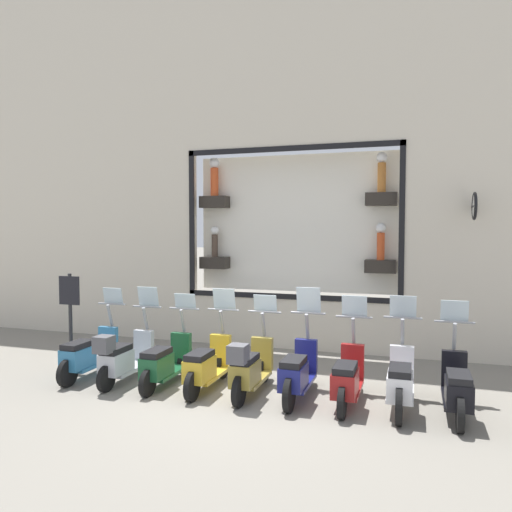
# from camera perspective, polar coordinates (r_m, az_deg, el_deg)

# --- Properties ---
(ground_plane) EXTENTS (120.00, 120.00, 0.00)m
(ground_plane) POSITION_cam_1_polar(r_m,az_deg,el_deg) (8.36, -2.01, -15.86)
(ground_plane) COLOR gray
(building_facade) EXTENTS (1.19, 36.00, 8.78)m
(building_facade) POSITION_cam_1_polar(r_m,az_deg,el_deg) (11.49, 4.19, 11.84)
(building_facade) COLOR beige
(building_facade) RESTS_ON ground_plane
(scooter_black_0) EXTENTS (1.80, 0.61, 1.59)m
(scooter_black_0) POSITION_cam_1_polar(r_m,az_deg,el_deg) (7.96, 22.00, -13.84)
(scooter_black_0) COLOR black
(scooter_black_0) RESTS_ON ground_plane
(scooter_white_1) EXTENTS (1.81, 0.61, 1.63)m
(scooter_white_1) POSITION_cam_1_polar(r_m,az_deg,el_deg) (7.94, 16.19, -13.65)
(scooter_white_1) COLOR black
(scooter_white_1) RESTS_ON ground_plane
(scooter_red_2) EXTENTS (1.79, 0.60, 1.60)m
(scooter_red_2) POSITION_cam_1_polar(r_m,az_deg,el_deg) (8.00, 10.40, -13.61)
(scooter_red_2) COLOR black
(scooter_red_2) RESTS_ON ground_plane
(scooter_navy_3) EXTENTS (1.81, 0.60, 1.71)m
(scooter_navy_3) POSITION_cam_1_polar(r_m,az_deg,el_deg) (8.13, 4.78, -13.13)
(scooter_navy_3) COLOR black
(scooter_navy_3) RESTS_ON ground_plane
(scooter_olive_4) EXTENTS (1.80, 0.61, 1.55)m
(scooter_olive_4) POSITION_cam_1_polar(r_m,az_deg,el_deg) (8.27, -0.77, -12.69)
(scooter_olive_4) COLOR black
(scooter_olive_4) RESTS_ON ground_plane
(scooter_yellow_5) EXTENTS (1.80, 0.60, 1.63)m
(scooter_yellow_5) POSITION_cam_1_polar(r_m,az_deg,el_deg) (8.61, -5.69, -12.34)
(scooter_yellow_5) COLOR black
(scooter_yellow_5) RESTS_ON ground_plane
(scooter_green_6) EXTENTS (1.79, 0.60, 1.51)m
(scooter_green_6) POSITION_cam_1_polar(r_m,az_deg,el_deg) (8.94, -10.42, -11.90)
(scooter_green_6) COLOR black
(scooter_green_6) RESTS_ON ground_plane
(scooter_silver_7) EXTENTS (1.79, 0.61, 1.61)m
(scooter_silver_7) POSITION_cam_1_polar(r_m,az_deg,el_deg) (9.26, -14.97, -11.12)
(scooter_silver_7) COLOR black
(scooter_silver_7) RESTS_ON ground_plane
(scooter_teal_8) EXTENTS (1.80, 0.61, 1.56)m
(scooter_teal_8) POSITION_cam_1_polar(r_m,az_deg,el_deg) (9.76, -18.69, -10.65)
(scooter_teal_8) COLOR black
(scooter_teal_8) RESTS_ON ground_plane
(shop_sign_post) EXTENTS (0.36, 0.45, 1.86)m
(shop_sign_post) POSITION_cam_1_polar(r_m,az_deg,el_deg) (10.34, -20.47, -6.57)
(shop_sign_post) COLOR #232326
(shop_sign_post) RESTS_ON ground_plane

